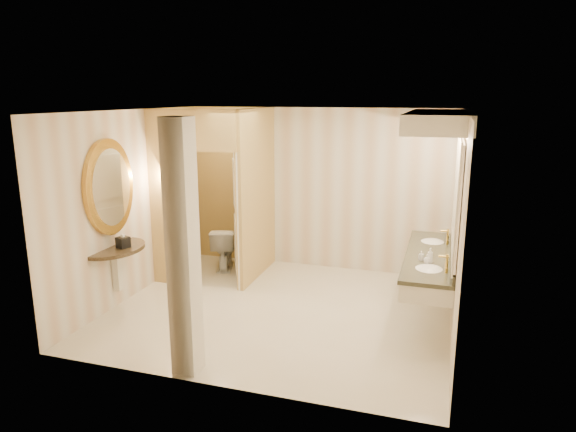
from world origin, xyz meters
The scene contains 16 objects.
floor centered at (0.00, 0.00, 0.00)m, with size 4.50×4.50×0.00m, color silver.
ceiling centered at (0.00, 0.00, 2.70)m, with size 4.50×4.50×0.00m, color white.
wall_back centered at (0.00, 2.00, 1.35)m, with size 4.50×0.02×2.70m, color beige.
wall_front centered at (0.00, -2.00, 1.35)m, with size 4.50×0.02×2.70m, color beige.
wall_left centered at (-2.25, 0.00, 1.35)m, with size 0.02×4.00×2.70m, color beige.
wall_right centered at (2.25, 0.00, 1.35)m, with size 0.02×4.00×2.70m, color beige.
toilet_closet centered at (-1.12, 0.97, 1.39)m, with size 1.50×1.55×2.70m.
wall_sconce centered at (-1.93, 0.43, 1.73)m, with size 0.14×0.14×0.42m.
vanity centered at (1.98, 0.40, 1.63)m, with size 0.75×2.45×2.09m.
console_shelf centered at (-2.21, -0.55, 1.34)m, with size 1.00×1.00×1.95m.
pillar centered at (-0.45, -1.80, 1.35)m, with size 0.26×0.26×2.70m, color silver.
tissue_box centered at (-2.06, -0.55, 0.95)m, with size 0.15×0.15×0.15m, color black.
toilet centered at (-1.46, 1.40, 0.36)m, with size 0.41×0.71×0.73m, color white.
soap_bottle_a centered at (1.84, 0.09, 0.94)m, with size 0.05×0.06×0.12m, color beige.
soap_bottle_b centered at (1.92, -0.01, 0.93)m, with size 0.09×0.09×0.11m, color silver.
soap_bottle_c centered at (1.95, 0.01, 0.97)m, with size 0.07×0.07×0.19m, color #C6B28C.
Camera 1 is at (2.07, -6.27, 2.90)m, focal length 32.00 mm.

